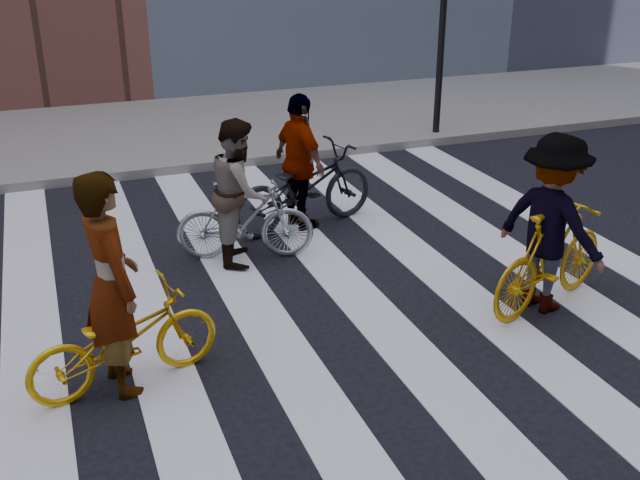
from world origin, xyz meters
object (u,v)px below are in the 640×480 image
rider_left (111,284)px  bike_dark_rear (304,188)px  bike_yellow_right (551,258)px  traffic_signal (445,12)px  rider_rear (300,163)px  rider_right (551,224)px  bike_yellow_left (124,340)px  rider_mid (239,191)px  bike_silver_mid (245,220)px

rider_left → bike_dark_rear: bearing=-55.4°
bike_yellow_right → bike_dark_rear: (-1.63, 2.96, -0.00)m
traffic_signal → rider_rear: size_ratio=1.88×
rider_right → rider_rear: 3.38m
bike_yellow_left → rider_left: bearing=77.6°
bike_dark_rear → rider_right: (1.58, -2.96, 0.38)m
bike_dark_rear → rider_rear: bearing=77.1°
rider_left → traffic_signal: bearing=-59.3°
bike_yellow_left → rider_mid: (1.62, 2.20, 0.41)m
bike_yellow_right → rider_left: bearing=69.9°
bike_yellow_left → bike_yellow_right: 4.29m
bike_yellow_right → bike_dark_rear: 3.38m
traffic_signal → rider_right: (-2.13, -6.07, -1.36)m
bike_silver_mid → rider_right: bearing=-115.0°
bike_dark_rear → traffic_signal: bearing=-63.1°
rider_right → rider_rear: size_ratio=1.04×
bike_silver_mid → rider_left: (-1.72, -2.20, 0.49)m
rider_mid → rider_rear: rider_rear is taller
bike_yellow_left → rider_rear: (2.60, 2.90, 0.45)m
bike_yellow_left → bike_dark_rear: bike_dark_rear is taller
bike_silver_mid → bike_dark_rear: bearing=-38.3°
rider_left → rider_right: 4.29m
bike_silver_mid → bike_yellow_right: (2.61, -2.27, 0.06)m
bike_yellow_right → bike_dark_rear: size_ratio=0.88×
rider_rear → traffic_signal: bearing=-63.4°
bike_silver_mid → rider_mid: rider_mid is taller
traffic_signal → bike_yellow_left: (-6.37, -6.00, -1.84)m
bike_dark_rear → rider_right: bearing=-164.9°
rider_left → rider_mid: bearing=-49.6°
traffic_signal → rider_rear: (-3.76, -3.10, -1.39)m
bike_yellow_right → rider_mid: size_ratio=1.07×
bike_dark_rear → bike_yellow_right: bearing=-164.1°
bike_yellow_left → bike_silver_mid: 2.77m
bike_silver_mid → rider_left: 2.84m
traffic_signal → rider_mid: bearing=-141.4°
bike_yellow_right → rider_mid: 3.51m
traffic_signal → rider_right: 6.57m
traffic_signal → bike_dark_rear: size_ratio=1.60×
rider_mid → rider_right: size_ratio=0.92×
rider_left → bike_yellow_left: bearing=-102.4°
rider_mid → bike_dark_rear: bearing=-39.6°
rider_right → bike_yellow_right: bearing=-109.2°
bike_yellow_right → rider_rear: size_ratio=1.02×
bike_silver_mid → rider_mid: size_ratio=0.95×
traffic_signal → bike_dark_rear: bearing=-140.1°
bike_yellow_right → rider_mid: (-2.66, 2.27, 0.31)m
bike_dark_rear → rider_mid: 1.28m
bike_yellow_left → rider_right: 4.26m
rider_right → bike_silver_mid: bearing=29.3°
rider_mid → rider_left: bearing=159.4°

